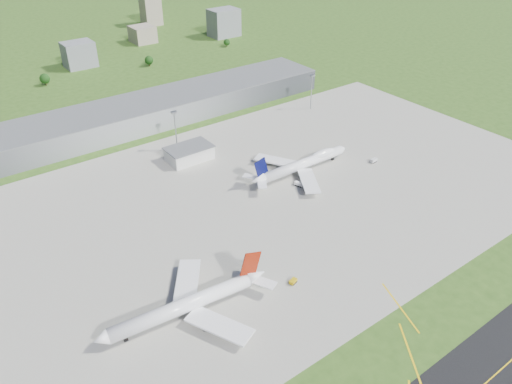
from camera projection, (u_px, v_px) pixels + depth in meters
ground at (138, 135)px, 327.52m from camera, size 1400.00×1400.00×0.00m
apron at (248, 204)px, 257.67m from camera, size 360.00×190.00×0.08m
terminal at (127, 117)px, 333.75m from camera, size 300.00×42.00×15.00m
ops_building at (189, 154)px, 296.40m from camera, size 26.00×16.00×8.00m
mast_center at (175, 124)px, 299.33m from camera, size 3.50×2.00×25.90m
mast_east at (312, 86)px, 354.76m from camera, size 3.50×2.00×25.90m
airliner_red_twin at (189, 304)px, 189.68m from camera, size 70.20×54.46×19.25m
airliner_blue_quad at (303, 164)px, 283.77m from camera, size 69.58×54.73×18.21m
tug_yellow at (293, 282)px, 206.64m from camera, size 3.95×2.91×1.77m
van_white_near at (299, 184)px, 272.06m from camera, size 3.74×5.10×2.41m
van_white_far at (374, 161)px, 294.95m from camera, size 4.62×2.52×2.32m
bldg_c at (79, 55)px, 440.66m from camera, size 26.00×20.00×22.00m
bldg_ce at (143, 34)px, 509.80m from camera, size 22.00×24.00×16.00m
bldg_e at (224, 23)px, 526.51m from camera, size 30.00×22.00×28.00m
bldg_tall_e at (151, 9)px, 565.49m from camera, size 20.00×18.00×36.00m
tree_c at (45, 79)px, 402.83m from camera, size 8.10×8.10×9.90m
tree_e at (149, 60)px, 444.96m from camera, size 7.65×7.65×9.35m
tree_far_e at (227, 42)px, 497.64m from camera, size 6.30×6.30×7.70m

